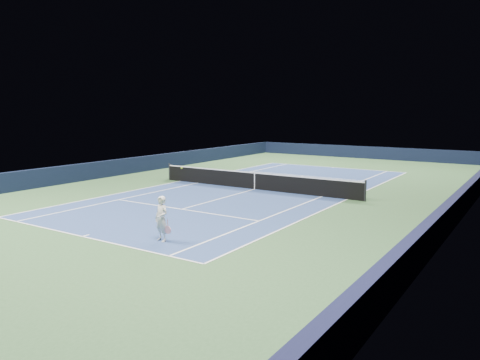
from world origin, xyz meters
The scene contains 19 objects.
ground centered at (0.00, 0.00, 0.00)m, with size 40.00×40.00×0.00m, color #30532D.
wall_far centered at (0.00, 19.82, 0.55)m, with size 22.00×0.35×1.10m, color black.
wall_right centered at (10.82, 0.00, 0.55)m, with size 0.35×40.00×1.10m, color black.
wall_left centered at (-10.82, 0.00, 0.55)m, with size 0.35×40.00×1.10m, color black.
court_surface centered at (0.00, 0.00, 0.00)m, with size 10.97×23.77×0.01m, color navy.
baseline_far centered at (0.00, 11.88, 0.01)m, with size 10.97×0.08×0.00m, color white.
baseline_near centered at (0.00, -11.88, 0.01)m, with size 10.97×0.08×0.00m, color white.
sideline_doubles_right centered at (5.49, 0.00, 0.01)m, with size 0.08×23.77×0.00m, color white.
sideline_doubles_left centered at (-5.49, 0.00, 0.01)m, with size 0.08×23.77×0.00m, color white.
sideline_singles_right centered at (4.12, 0.00, 0.01)m, with size 0.08×23.77×0.00m, color white.
sideline_singles_left centered at (-4.12, 0.00, 0.01)m, with size 0.08×23.77×0.00m, color white.
service_line_far centered at (0.00, 6.40, 0.01)m, with size 8.23×0.08×0.00m, color white.
service_line_near centered at (0.00, -6.40, 0.01)m, with size 8.23×0.08×0.00m, color white.
center_service_line centered at (0.00, 0.00, 0.01)m, with size 0.08×12.80×0.00m, color white.
center_mark_far centered at (0.00, 11.73, 0.01)m, with size 0.08×0.30×0.00m, color white.
center_mark_near centered at (0.00, -11.73, 0.01)m, with size 0.08×0.30×0.00m, color white.
tennis_net centered at (0.00, 0.00, 0.50)m, with size 12.90×0.10×1.07m.
sponsor_cube centered at (-6.40, 0.45, 0.41)m, with size 0.59×0.53×0.82m.
tennis_player centered at (2.79, -10.74, 0.79)m, with size 0.78×1.27×2.49m.
Camera 1 is at (13.62, -22.40, 4.55)m, focal length 35.00 mm.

